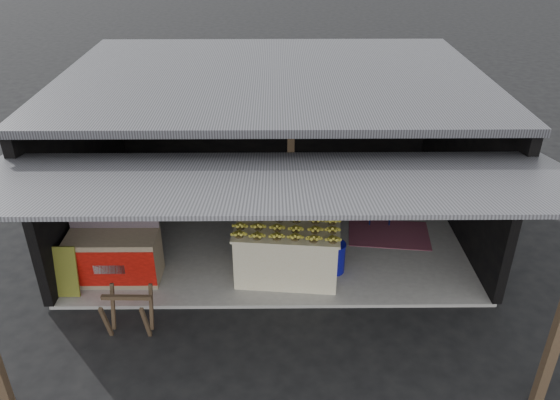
{
  "coord_description": "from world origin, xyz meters",
  "views": [
    {
      "loc": [
        0.04,
        -6.65,
        5.62
      ],
      "look_at": [
        0.11,
        1.52,
        1.1
      ],
      "focal_mm": 35.0,
      "sensor_mm": 36.0,
      "label": 1
    }
  ],
  "objects_px": {
    "water_barrel": "(334,258)",
    "plastic_chair": "(380,192)",
    "white_crate": "(294,219)",
    "banana_table": "(287,251)",
    "neighbor_stall": "(114,255)",
    "sawhorse": "(128,310)"
  },
  "relations": [
    {
      "from": "white_crate",
      "to": "banana_table",
      "type": "bearing_deg",
      "value": -94.56
    },
    {
      "from": "banana_table",
      "to": "water_barrel",
      "type": "bearing_deg",
      "value": 12.06
    },
    {
      "from": "banana_table",
      "to": "plastic_chair",
      "type": "distance_m",
      "value": 2.6
    },
    {
      "from": "white_crate",
      "to": "water_barrel",
      "type": "height_order",
      "value": "white_crate"
    },
    {
      "from": "water_barrel",
      "to": "plastic_chair",
      "type": "distance_m",
      "value": 2.06
    },
    {
      "from": "plastic_chair",
      "to": "banana_table",
      "type": "bearing_deg",
      "value": -133.24
    },
    {
      "from": "neighbor_stall",
      "to": "plastic_chair",
      "type": "bearing_deg",
      "value": 22.33
    },
    {
      "from": "sawhorse",
      "to": "banana_table",
      "type": "bearing_deg",
      "value": 31.53
    },
    {
      "from": "neighbor_stall",
      "to": "sawhorse",
      "type": "xyz_separation_m",
      "value": [
        0.52,
        -1.27,
        -0.08
      ]
    },
    {
      "from": "sawhorse",
      "to": "plastic_chair",
      "type": "height_order",
      "value": "plastic_chair"
    },
    {
      "from": "banana_table",
      "to": "neighbor_stall",
      "type": "xyz_separation_m",
      "value": [
        -2.83,
        -0.07,
        -0.02
      ]
    },
    {
      "from": "neighbor_stall",
      "to": "sawhorse",
      "type": "distance_m",
      "value": 1.38
    },
    {
      "from": "neighbor_stall",
      "to": "sawhorse",
      "type": "height_order",
      "value": "neighbor_stall"
    },
    {
      "from": "water_barrel",
      "to": "plastic_chair",
      "type": "xyz_separation_m",
      "value": [
        1.03,
        1.75,
        0.32
      ]
    },
    {
      "from": "neighbor_stall",
      "to": "plastic_chair",
      "type": "distance_m",
      "value": 5.04
    },
    {
      "from": "white_crate",
      "to": "water_barrel",
      "type": "xyz_separation_m",
      "value": [
        0.66,
        -0.94,
        -0.22
      ]
    },
    {
      "from": "water_barrel",
      "to": "plastic_chair",
      "type": "height_order",
      "value": "plastic_chair"
    },
    {
      "from": "white_crate",
      "to": "water_barrel",
      "type": "bearing_deg",
      "value": -51.72
    },
    {
      "from": "banana_table",
      "to": "water_barrel",
      "type": "relative_size",
      "value": 3.48
    },
    {
      "from": "water_barrel",
      "to": "sawhorse",
      "type": "bearing_deg",
      "value": -155.32
    },
    {
      "from": "banana_table",
      "to": "plastic_chair",
      "type": "relative_size",
      "value": 1.84
    },
    {
      "from": "water_barrel",
      "to": "plastic_chair",
      "type": "relative_size",
      "value": 0.53
    }
  ]
}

